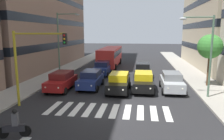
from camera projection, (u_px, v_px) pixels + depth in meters
ground_plane at (108, 110)px, 14.95m from camera, size 180.00×180.00×0.00m
crosswalk_markings at (108, 110)px, 14.95m from camera, size 8.55×2.80×0.01m
car_0 at (172, 82)px, 19.79m from camera, size 2.02×4.44×1.72m
car_1 at (143, 81)px, 19.89m from camera, size 2.02×4.44×1.72m
car_2 at (119, 82)px, 19.48m from camera, size 2.02×4.44×1.72m
car_3 at (91, 79)px, 20.86m from camera, size 2.02×4.44×1.72m
car_4 at (62, 81)px, 20.15m from camera, size 2.02×4.44×1.72m
car_row2_0 at (102, 68)px, 27.35m from camera, size 2.02×4.44×1.72m
car_row2_1 at (143, 70)px, 25.92m from camera, size 2.02×4.44×1.72m
bus_behind_traffic at (110, 55)px, 33.40m from camera, size 2.78×10.50×3.00m
motorcycle_with_rider at (14, 126)px, 11.01m from camera, size 1.65×0.62×1.57m
traffic_light_gantry at (30, 57)px, 15.13m from camera, size 3.97×0.36×5.50m
street_lamp_left at (206, 48)px, 16.99m from camera, size 2.67×0.28×6.56m
street_lamp_right at (62, 38)px, 25.50m from camera, size 2.80×0.28×7.50m
street_tree_1 at (210, 47)px, 20.71m from camera, size 2.37×2.37×5.07m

